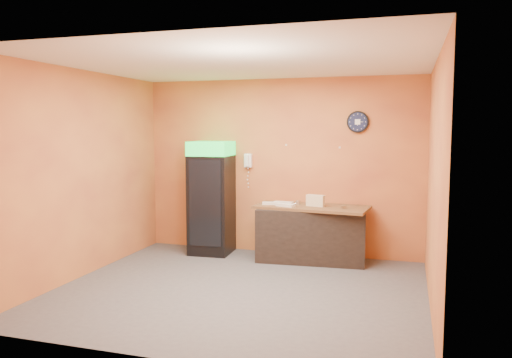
% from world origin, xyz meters
% --- Properties ---
extents(floor, '(4.50, 4.50, 0.00)m').
position_xyz_m(floor, '(0.00, 0.00, 0.00)').
color(floor, '#47474C').
rests_on(floor, ground).
extents(back_wall, '(4.50, 0.02, 2.80)m').
position_xyz_m(back_wall, '(0.00, 2.00, 1.40)').
color(back_wall, orange).
rests_on(back_wall, floor).
extents(left_wall, '(0.02, 4.00, 2.80)m').
position_xyz_m(left_wall, '(-2.25, 0.00, 1.40)').
color(left_wall, orange).
rests_on(left_wall, floor).
extents(right_wall, '(0.02, 4.00, 2.80)m').
position_xyz_m(right_wall, '(2.25, 0.00, 1.40)').
color(right_wall, orange).
rests_on(right_wall, floor).
extents(ceiling, '(4.50, 4.00, 0.02)m').
position_xyz_m(ceiling, '(0.00, 0.00, 2.80)').
color(ceiling, white).
rests_on(ceiling, back_wall).
extents(beverage_cooler, '(0.67, 0.68, 1.81)m').
position_xyz_m(beverage_cooler, '(-1.05, 1.61, 0.88)').
color(beverage_cooler, black).
rests_on(beverage_cooler, floor).
extents(prep_counter, '(1.66, 0.83, 0.80)m').
position_xyz_m(prep_counter, '(0.59, 1.64, 0.40)').
color(prep_counter, black).
rests_on(prep_counter, floor).
extents(wall_clock, '(0.33, 0.06, 0.33)m').
position_xyz_m(wall_clock, '(1.22, 1.97, 2.11)').
color(wall_clock, black).
rests_on(wall_clock, back_wall).
extents(wall_phone, '(0.12, 0.11, 0.22)m').
position_xyz_m(wall_phone, '(-0.52, 1.95, 1.49)').
color(wall_phone, white).
rests_on(wall_phone, back_wall).
extents(butcher_paper, '(1.75, 0.92, 0.04)m').
position_xyz_m(butcher_paper, '(0.59, 1.64, 0.82)').
color(butcher_paper, brown).
rests_on(butcher_paper, prep_counter).
extents(sub_roll_stack, '(0.29, 0.15, 0.17)m').
position_xyz_m(sub_roll_stack, '(0.65, 1.61, 0.93)').
color(sub_roll_stack, beige).
rests_on(sub_roll_stack, butcher_paper).
extents(wrapped_sandwich_left, '(0.28, 0.16, 0.04)m').
position_xyz_m(wrapped_sandwich_left, '(-0.03, 1.59, 0.86)').
color(wrapped_sandwich_left, silver).
rests_on(wrapped_sandwich_left, butcher_paper).
extents(wrapped_sandwich_mid, '(0.31, 0.19, 0.04)m').
position_xyz_m(wrapped_sandwich_mid, '(0.22, 1.47, 0.86)').
color(wrapped_sandwich_mid, silver).
rests_on(wrapped_sandwich_mid, butcher_paper).
extents(wrapped_sandwich_right, '(0.31, 0.16, 0.04)m').
position_xyz_m(wrapped_sandwich_right, '(0.14, 1.66, 0.87)').
color(wrapped_sandwich_right, silver).
rests_on(wrapped_sandwich_right, butcher_paper).
extents(kitchen_tool, '(0.06, 0.06, 0.06)m').
position_xyz_m(kitchen_tool, '(0.36, 1.72, 0.88)').
color(kitchen_tool, silver).
rests_on(kitchen_tool, butcher_paper).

